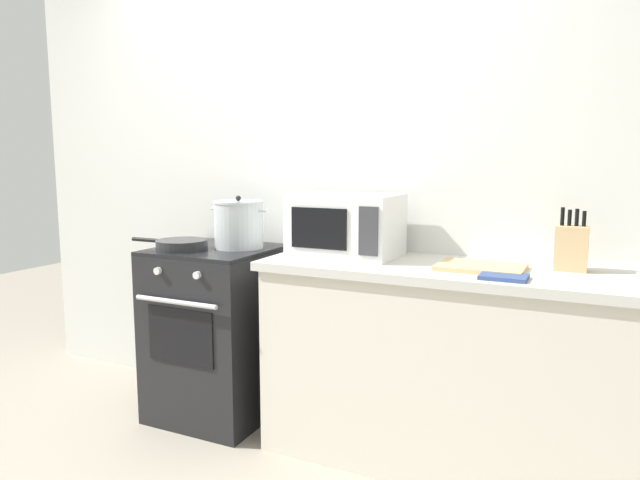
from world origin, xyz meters
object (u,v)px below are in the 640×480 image
at_px(stove, 217,332).
at_px(microwave, 346,225).
at_px(stock_pot, 239,224).
at_px(cutting_board, 481,267).
at_px(frying_pan, 181,244).
at_px(knife_block, 571,247).
at_px(oven_mitt, 504,277).

xyz_separation_m(stove, microwave, (0.72, 0.08, 0.61)).
xyz_separation_m(stock_pot, microwave, (0.61, 0.02, 0.02)).
bearing_deg(microwave, stove, -173.75).
relative_size(stock_pot, cutting_board, 0.96).
height_order(frying_pan, cutting_board, frying_pan).
bearing_deg(stock_pot, microwave, 2.20).
height_order(stock_pot, knife_block, stock_pot).
distance_m(frying_pan, knife_block, 1.88).
height_order(stove, frying_pan, frying_pan).
bearing_deg(microwave, stock_pot, -177.80).
relative_size(microwave, oven_mitt, 2.78).
xyz_separation_m(knife_block, oven_mitt, (-0.23, -0.30, -0.09)).
relative_size(knife_block, oven_mitt, 1.48).
distance_m(frying_pan, cutting_board, 1.52).
height_order(stock_pot, cutting_board, stock_pot).
xyz_separation_m(stove, oven_mitt, (1.50, -0.16, 0.47)).
distance_m(microwave, oven_mitt, 0.83).
xyz_separation_m(stove, stock_pot, (0.12, 0.06, 0.59)).
xyz_separation_m(stock_pot, cutting_board, (1.27, -0.05, -0.12)).
xyz_separation_m(frying_pan, microwave, (0.85, 0.19, 0.12)).
xyz_separation_m(microwave, cutting_board, (0.66, -0.08, -0.14)).
bearing_deg(stove, oven_mitt, -6.04).
height_order(stock_pot, oven_mitt, stock_pot).
bearing_deg(stove, cutting_board, 0.05).
distance_m(cutting_board, oven_mitt, 0.20).
relative_size(stove, cutting_board, 2.56).
height_order(frying_pan, knife_block, knife_block).
xyz_separation_m(stove, knife_block, (1.73, 0.14, 0.56)).
distance_m(stove, frying_pan, 0.52).
height_order(cutting_board, knife_block, knife_block).
bearing_deg(cutting_board, stove, -179.95).
distance_m(stock_pot, knife_block, 1.61).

